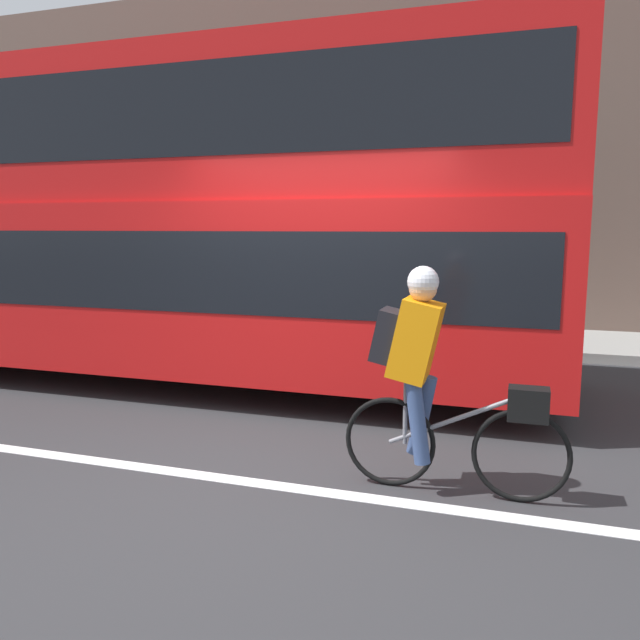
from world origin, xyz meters
The scene contains 7 objects.
ground_plane centered at (0.00, 0.00, 0.00)m, with size 80.00×80.00×0.00m, color #2D2D30.
road_center_line centered at (0.00, -0.11, 0.00)m, with size 50.00×0.14×0.01m, color silver.
sidewalk_curb centered at (0.00, 5.95, 0.07)m, with size 60.00×2.09×0.14m.
building_facade centered at (0.00, 7.14, 3.08)m, with size 60.00×0.30×6.16m.
bus centered at (-2.32, 2.55, 2.00)m, with size 9.29×2.47×3.61m.
cyclist_on_bike centered at (1.27, 0.15, 0.85)m, with size 1.53×0.32×1.57m.
trash_bin centered at (-4.91, 5.85, 0.56)m, with size 0.53×0.53×0.84m.
Camera 1 is at (1.83, -4.02, 1.83)m, focal length 35.00 mm.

